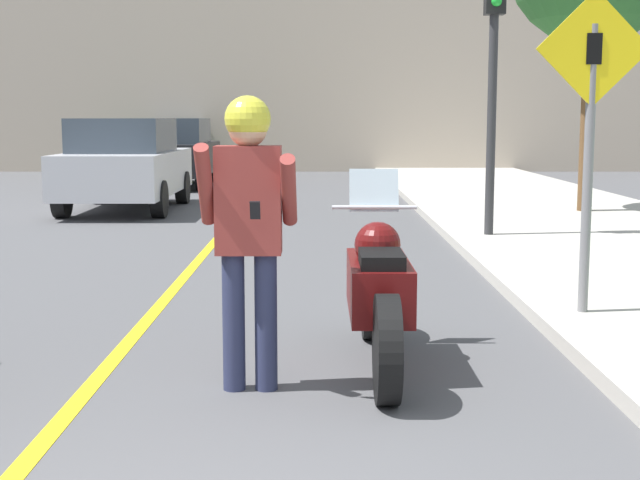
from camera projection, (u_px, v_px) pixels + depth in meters
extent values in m
cube|color=yellow|center=(180.00, 285.00, 9.04)|extent=(0.12, 36.00, 0.01)
cube|color=#B2A38E|center=(296.00, 17.00, 28.20)|extent=(28.00, 1.20, 9.70)
cylinder|color=black|center=(390.00, 349.00, 5.26)|extent=(0.14, 0.66, 0.66)
cylinder|color=black|center=(374.00, 296.00, 6.82)|extent=(0.14, 0.66, 0.66)
cube|color=#510C0C|center=(381.00, 286.00, 6.01)|extent=(0.40, 1.09, 0.36)
sphere|color=#510C0C|center=(380.00, 245.00, 6.12)|extent=(0.32, 0.32, 0.32)
cube|color=black|center=(384.00, 260.00, 5.73)|extent=(0.28, 0.48, 0.10)
cylinder|color=silver|center=(377.00, 207.00, 6.48)|extent=(0.62, 0.03, 0.03)
cube|color=silver|center=(377.00, 190.00, 6.53)|extent=(0.36, 0.12, 0.31)
cylinder|color=#282D4C|center=(237.00, 322.00, 5.52)|extent=(0.14, 0.14, 0.86)
cylinder|color=#282D4C|center=(269.00, 322.00, 5.52)|extent=(0.14, 0.14, 0.86)
cube|color=maroon|center=(251.00, 200.00, 5.41)|extent=(0.40, 0.22, 0.66)
cylinder|color=maroon|center=(208.00, 185.00, 5.30)|extent=(0.09, 0.39, 0.51)
cylinder|color=maroon|center=(292.00, 191.00, 5.29)|extent=(0.09, 0.46, 0.46)
sphere|color=tan|center=(251.00, 128.00, 5.36)|extent=(0.24, 0.24, 0.24)
sphere|color=gold|center=(251.00, 119.00, 5.35)|extent=(0.28, 0.28, 0.28)
cube|color=black|center=(258.00, 210.00, 5.14)|extent=(0.06, 0.05, 0.11)
cylinder|color=slate|center=(591.00, 171.00, 7.09)|extent=(0.08, 0.08, 2.29)
cube|color=yellow|center=(597.00, 49.00, 6.94)|extent=(0.91, 0.02, 0.91)
cube|color=black|center=(598.00, 49.00, 6.93)|extent=(0.12, 0.01, 0.24)
cylinder|color=#2D2D30|center=(495.00, 98.00, 11.81)|extent=(0.12, 0.12, 3.67)
sphere|color=green|center=(500.00, 1.00, 11.51)|extent=(0.14, 0.14, 0.14)
cylinder|color=brown|center=(591.00, 116.00, 14.93)|extent=(0.24, 0.24, 3.18)
cylinder|color=black|center=(102.00, 187.00, 17.69)|extent=(0.22, 0.64, 0.64)
cylinder|color=black|center=(186.00, 187.00, 17.68)|extent=(0.22, 0.64, 0.64)
cylinder|color=black|center=(65.00, 199.00, 15.11)|extent=(0.22, 0.64, 0.64)
cylinder|color=black|center=(162.00, 199.00, 15.10)|extent=(0.22, 0.64, 0.64)
cube|color=silver|center=(129.00, 172.00, 16.34)|extent=(1.80, 4.20, 0.76)
cube|color=#38424C|center=(126.00, 135.00, 16.08)|extent=(1.58, 2.18, 0.60)
cylinder|color=black|center=(154.00, 170.00, 23.42)|extent=(0.22, 0.64, 0.64)
cylinder|color=black|center=(217.00, 170.00, 23.42)|extent=(0.22, 0.64, 0.64)
cylinder|color=black|center=(133.00, 177.00, 20.84)|extent=(0.22, 0.64, 0.64)
cylinder|color=black|center=(204.00, 177.00, 20.84)|extent=(0.22, 0.64, 0.64)
cube|color=black|center=(177.00, 158.00, 22.08)|extent=(1.80, 4.20, 0.76)
cube|color=#38424C|center=(176.00, 131.00, 21.82)|extent=(1.58, 2.18, 0.60)
cylinder|color=black|center=(162.00, 160.00, 29.49)|extent=(0.22, 0.64, 0.64)
cylinder|color=black|center=(212.00, 160.00, 29.49)|extent=(0.22, 0.64, 0.64)
cylinder|color=black|center=(147.00, 164.00, 26.91)|extent=(0.22, 0.64, 0.64)
cylinder|color=black|center=(202.00, 164.00, 26.91)|extent=(0.22, 0.64, 0.64)
cube|color=#1E6033|center=(181.00, 150.00, 28.15)|extent=(1.80, 4.20, 0.76)
cube|color=#38424C|center=(180.00, 128.00, 27.89)|extent=(1.58, 2.18, 0.60)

